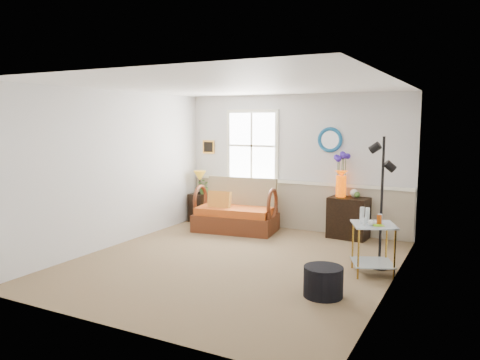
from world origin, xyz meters
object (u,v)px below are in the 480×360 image
at_px(side_table, 373,249).
at_px(ottoman, 323,282).
at_px(loveseat, 236,205).
at_px(cabinet, 348,218).
at_px(lamp_stand, 198,207).
at_px(floor_lamp, 382,203).

height_order(side_table, ottoman, side_table).
bearing_deg(loveseat, ottoman, -52.71).
distance_m(cabinet, side_table, 2.00).
relative_size(lamp_stand, side_table, 0.83).
height_order(loveseat, cabinet, loveseat).
distance_m(lamp_stand, ottoman, 4.62).
xyz_separation_m(lamp_stand, floor_lamp, (4.00, -1.44, 0.65)).
height_order(loveseat, ottoman, loveseat).
relative_size(lamp_stand, ottoman, 1.22).
relative_size(loveseat, cabinet, 2.06).
distance_m(loveseat, cabinet, 2.11).
bearing_deg(lamp_stand, cabinet, 1.03).
bearing_deg(cabinet, floor_lamp, -55.86).
height_order(side_table, floor_lamp, floor_lamp).
height_order(lamp_stand, cabinet, cabinet).
xyz_separation_m(floor_lamp, ottoman, (-0.38, -1.44, -0.76)).
distance_m(cabinet, floor_lamp, 1.81).
distance_m(loveseat, floor_lamp, 3.11).
xyz_separation_m(side_table, floor_lamp, (0.03, 0.32, 0.59)).
bearing_deg(floor_lamp, loveseat, 160.66).
relative_size(floor_lamp, ottoman, 3.96).
xyz_separation_m(loveseat, cabinet, (2.05, 0.45, -0.13)).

